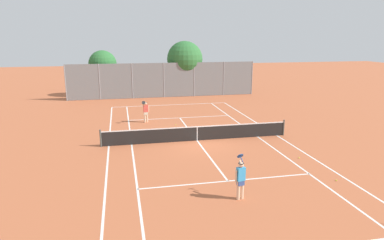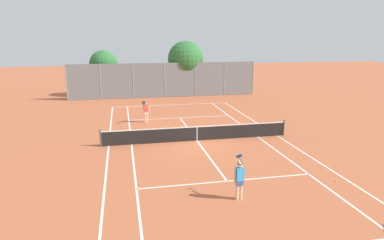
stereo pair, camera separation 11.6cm
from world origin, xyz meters
TOP-DOWN VIEW (x-y plane):
  - ground_plane at (0.00, 0.00)m, footprint 120.00×120.00m
  - court_line_markings at (0.00, 0.00)m, footprint 11.10×23.90m
  - tennis_net at (0.00, 0.00)m, footprint 12.00×0.10m
  - player_near_side at (-0.06, -8.19)m, footprint 0.57×0.81m
  - player_far_left at (-2.81, 5.46)m, footprint 0.59×0.80m
  - loose_tennis_ball_0 at (4.91, -7.42)m, footprint 0.07×0.07m
  - loose_tennis_ball_1 at (4.74, -4.32)m, footprint 0.07×0.07m
  - loose_tennis_ball_2 at (-0.71, 4.15)m, footprint 0.07×0.07m
  - loose_tennis_ball_3 at (-1.93, 1.59)m, footprint 0.07×0.07m
  - loose_tennis_ball_4 at (-1.29, 0.56)m, footprint 0.07×0.07m
  - back_fence at (-0.00, 16.26)m, footprint 20.25×0.08m
  - tree_behind_left at (-6.38, 18.40)m, footprint 3.03×3.03m
  - tree_behind_right at (2.53, 17.81)m, footprint 4.00×4.00m

SIDE VIEW (x-z plane):
  - ground_plane at x=0.00m, z-range 0.00..0.00m
  - court_line_markings at x=0.00m, z-range 0.00..0.01m
  - loose_tennis_ball_0 at x=4.91m, z-range 0.00..0.07m
  - loose_tennis_ball_1 at x=4.74m, z-range 0.00..0.07m
  - loose_tennis_ball_2 at x=-0.71m, z-range 0.00..0.07m
  - loose_tennis_ball_3 at x=-1.93m, z-range 0.00..0.07m
  - loose_tennis_ball_4 at x=-1.29m, z-range 0.00..0.07m
  - tennis_net at x=0.00m, z-range -0.03..1.04m
  - player_near_side at x=-0.06m, z-range 0.04..1.81m
  - player_far_left at x=-2.81m, z-range 0.04..1.81m
  - back_fence at x=0.00m, z-range 0.00..3.73m
  - tree_behind_left at x=-6.38m, z-range 0.90..5.90m
  - tree_behind_right at x=2.53m, z-range 0.85..6.83m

